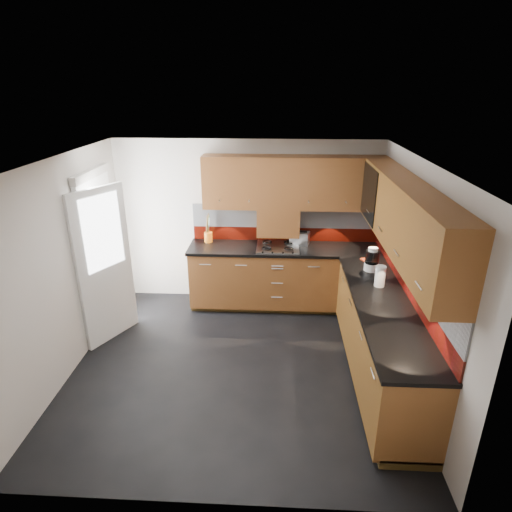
# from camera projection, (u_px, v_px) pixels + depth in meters

# --- Properties ---
(room) EXTENTS (4.00, 3.80, 2.64)m
(room) POSITION_uv_depth(u_px,v_px,m) (235.00, 247.00, 4.50)
(room) COLOR black
(base_cabinets) EXTENTS (2.70, 3.20, 0.95)m
(base_cabinets) POSITION_uv_depth(u_px,v_px,m) (324.00, 306.00, 5.51)
(base_cabinets) COLOR #572B13
(base_cabinets) RESTS_ON room
(countertop) EXTENTS (2.72, 3.22, 0.04)m
(countertop) POSITION_uv_depth(u_px,v_px,m) (326.00, 272.00, 5.32)
(countertop) COLOR black
(countertop) RESTS_ON base_cabinets
(backsplash) EXTENTS (2.70, 3.20, 0.54)m
(backsplash) POSITION_uv_depth(u_px,v_px,m) (343.00, 245.00, 5.40)
(backsplash) COLOR maroon
(backsplash) RESTS_ON countertop
(upper_cabinets) EXTENTS (2.50, 3.20, 0.72)m
(upper_cabinets) POSITION_uv_depth(u_px,v_px,m) (345.00, 199.00, 5.03)
(upper_cabinets) COLOR #572B13
(upper_cabinets) RESTS_ON room
(extractor_hood) EXTENTS (0.60, 0.33, 0.40)m
(extractor_hood) POSITION_uv_depth(u_px,v_px,m) (278.00, 221.00, 6.07)
(extractor_hood) COLOR #572B13
(extractor_hood) RESTS_ON room
(glass_cabinet) EXTENTS (0.32, 0.80, 0.66)m
(glass_cabinet) POSITION_uv_depth(u_px,v_px,m) (381.00, 191.00, 5.26)
(glass_cabinet) COLOR black
(glass_cabinet) RESTS_ON room
(back_door) EXTENTS (0.42, 1.19, 2.04)m
(back_door) POSITION_uv_depth(u_px,v_px,m) (103.00, 258.00, 5.46)
(back_door) COLOR white
(back_door) RESTS_ON room
(gas_hob) EXTENTS (0.60, 0.52, 0.05)m
(gas_hob) POSITION_uv_depth(u_px,v_px,m) (278.00, 247.00, 6.04)
(gas_hob) COLOR silver
(gas_hob) RESTS_ON countertop
(utensil_pot) EXTENTS (0.12, 0.12, 0.43)m
(utensil_pot) POSITION_uv_depth(u_px,v_px,m) (208.00, 236.00, 6.24)
(utensil_pot) COLOR orange
(utensil_pot) RESTS_ON countertop
(toaster) EXTENTS (0.30, 0.22, 0.20)m
(toaster) POSITION_uv_depth(u_px,v_px,m) (300.00, 238.00, 6.15)
(toaster) COLOR silver
(toaster) RESTS_ON countertop
(food_processor) EXTENTS (0.18, 0.18, 0.30)m
(food_processor) POSITION_uv_depth(u_px,v_px,m) (372.00, 260.00, 5.28)
(food_processor) COLOR white
(food_processor) RESTS_ON countertop
(paper_towel) EXTENTS (0.14, 0.14, 0.25)m
(paper_towel) POSITION_uv_depth(u_px,v_px,m) (380.00, 276.00, 4.87)
(paper_towel) COLOR white
(paper_towel) RESTS_ON countertop
(orange_cloth) EXTENTS (0.17, 0.16, 0.01)m
(orange_cloth) POSITION_uv_depth(u_px,v_px,m) (367.00, 260.00, 5.63)
(orange_cloth) COLOR #F4451B
(orange_cloth) RESTS_ON countertop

